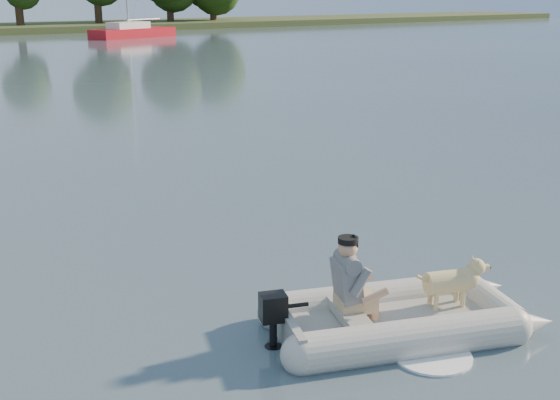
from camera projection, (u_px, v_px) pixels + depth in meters
water at (353, 310)px, 8.20m from camera, size 160.00×160.00×0.00m
dinghy at (403, 287)px, 7.57m from camera, size 5.12×4.52×1.22m
man at (349, 277)px, 7.41m from camera, size 0.77×0.71×0.94m
dog at (447, 285)px, 7.77m from camera, size 0.86×0.53×0.54m
outboard_motor at (273, 323)px, 7.28m from camera, size 0.42×0.35×0.68m
sailboat at (132, 32)px, 55.37m from camera, size 7.55×4.45×9.95m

